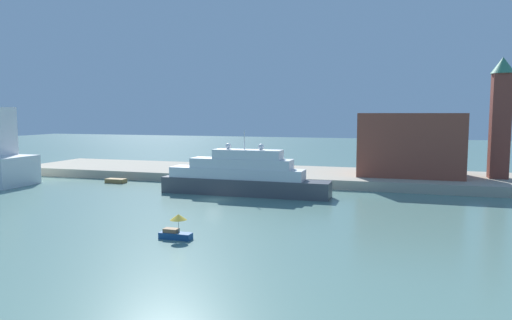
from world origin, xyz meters
name	(u,v)px	position (x,y,z in m)	size (l,w,h in m)	color
ground	(214,200)	(0.00, 0.00, 0.00)	(400.00, 400.00, 0.00)	slate
quay_dock	(261,174)	(0.00, 26.94, 0.90)	(110.00, 21.88, 1.80)	#ADA38E
large_yacht	(242,177)	(2.74, 6.10, 3.10)	(29.64, 4.48, 11.09)	#4C4C51
small_motorboat	(176,229)	(4.93, -23.37, 1.19)	(3.72, 1.85, 2.85)	navy
work_barge	(116,181)	(-26.23, 11.79, 0.43)	(4.04, 1.93, 0.85)	olive
harbor_building	(410,144)	(30.47, 27.47, 7.94)	(19.56, 12.60, 12.29)	brown
bell_tower	(501,114)	(46.43, 27.99, 13.95)	(4.28, 4.28, 22.64)	brown
parked_car	(207,167)	(-11.26, 23.71, 2.39)	(4.23, 1.67, 1.38)	#1E4C99
person_figure	(223,170)	(-5.82, 19.29, 2.57)	(0.36, 0.36, 1.67)	maroon
mooring_bollard	(284,176)	(7.45, 17.20, 2.10)	(0.47, 0.47, 0.61)	black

